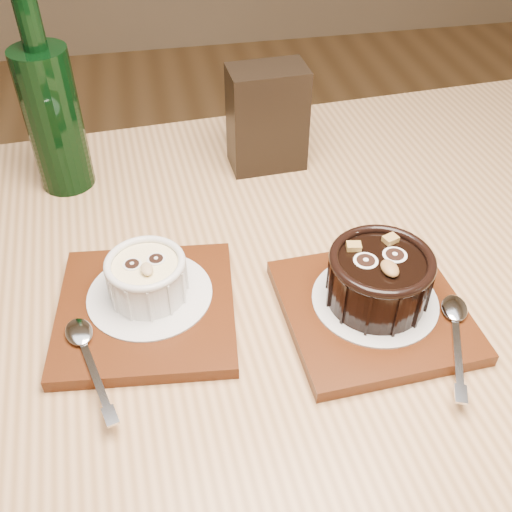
{
  "coord_description": "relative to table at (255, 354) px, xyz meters",
  "views": [
    {
      "loc": [
        -0.04,
        -0.44,
        1.21
      ],
      "look_at": [
        0.04,
        -0.0,
        0.81
      ],
      "focal_mm": 42.0,
      "sensor_mm": 36.0,
      "label": 1
    }
  ],
  "objects": [
    {
      "name": "table",
      "position": [
        0.0,
        0.0,
        0.0
      ],
      "size": [
        1.25,
        0.88,
        0.75
      ],
      "rotation": [
        0.0,
        0.0,
        0.07
      ],
      "color": "#9D7044",
      "rests_on": "ground"
    },
    {
      "name": "tray_left",
      "position": [
        -0.11,
        0.0,
        0.1
      ],
      "size": [
        0.2,
        0.2,
        0.01
      ],
      "primitive_type": "cube",
      "rotation": [
        0.0,
        0.0,
        -0.1
      ],
      "color": "#50230D",
      "rests_on": "table"
    },
    {
      "name": "doily_right",
      "position": [
        0.12,
        -0.04,
        0.11
      ],
      "size": [
        0.13,
        0.13,
        0.0
      ],
      "primitive_type": "cylinder",
      "color": "silver",
      "rests_on": "tray_right"
    },
    {
      "name": "doily_left",
      "position": [
        -0.11,
        0.01,
        0.11
      ],
      "size": [
        0.13,
        0.13,
        0.0
      ],
      "primitive_type": "cylinder",
      "color": "silver",
      "rests_on": "tray_left"
    },
    {
      "name": "ramekin_white",
      "position": [
        -0.11,
        0.01,
        0.13
      ],
      "size": [
        0.08,
        0.08,
        0.05
      ],
      "rotation": [
        0.0,
        0.0,
        0.14
      ],
      "color": "silver",
      "rests_on": "doily_left"
    },
    {
      "name": "spoon_right",
      "position": [
        0.18,
        -0.1,
        0.11
      ],
      "size": [
        0.07,
        0.13,
        0.01
      ],
      "primitive_type": null,
      "rotation": [
        0.0,
        0.0,
        -0.38
      ],
      "color": "silver",
      "rests_on": "tray_right"
    },
    {
      "name": "ramekin_dark",
      "position": [
        0.12,
        -0.04,
        0.14
      ],
      "size": [
        0.1,
        0.1,
        0.06
      ],
      "rotation": [
        0.0,
        0.0,
        0.09
      ],
      "color": "black",
      "rests_on": "doily_right"
    },
    {
      "name": "condiment_stand",
      "position": [
        0.07,
        0.26,
        0.16
      ],
      "size": [
        0.1,
        0.07,
        0.14
      ],
      "primitive_type": "cube",
      "rotation": [
        0.0,
        0.0,
        0.06
      ],
      "color": "black",
      "rests_on": "table"
    },
    {
      "name": "tray_right",
      "position": [
        0.12,
        -0.04,
        0.1
      ],
      "size": [
        0.19,
        0.19,
        0.01
      ],
      "primitive_type": "cube",
      "rotation": [
        0.0,
        0.0,
        0.05
      ],
      "color": "#50230D",
      "rests_on": "table"
    },
    {
      "name": "green_bottle",
      "position": [
        -0.2,
        0.26,
        0.19
      ],
      "size": [
        0.07,
        0.07,
        0.26
      ],
      "color": "black",
      "rests_on": "table"
    },
    {
      "name": "spoon_left",
      "position": [
        -0.17,
        -0.06,
        0.11
      ],
      "size": [
        0.06,
        0.14,
        0.01
      ],
      "primitive_type": null,
      "rotation": [
        0.0,
        0.0,
        0.28
      ],
      "color": "silver",
      "rests_on": "tray_left"
    }
  ]
}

